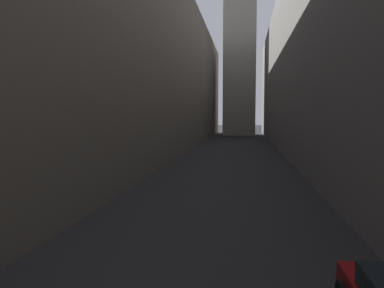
# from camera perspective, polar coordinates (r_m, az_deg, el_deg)

# --- Properties ---
(ground_plane) EXTENTS (264.00, 264.00, 0.00)m
(ground_plane) POSITION_cam_1_polar(r_m,az_deg,el_deg) (40.40, 6.14, -1.90)
(ground_plane) COLOR #232326
(building_block_left) EXTENTS (12.09, 108.00, 19.92)m
(building_block_left) POSITION_cam_1_polar(r_m,az_deg,el_deg) (44.41, -9.04, 11.52)
(building_block_left) COLOR #60594F
(building_block_left) RESTS_ON ground
(building_block_right) EXTENTS (14.74, 108.00, 20.71)m
(building_block_right) POSITION_cam_1_polar(r_m,az_deg,el_deg) (44.09, 23.69, 11.78)
(building_block_right) COLOR slate
(building_block_right) RESTS_ON ground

